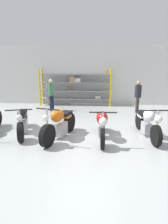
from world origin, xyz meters
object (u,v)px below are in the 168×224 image
Objects in this scene: person_browsing at (51,92)px; person_near_rack at (138,94)px; motorcycle_orange at (60,124)px; motorcycle_red at (102,123)px; shelving_rack at (76,86)px; motorcycle_black at (23,121)px; motorcycle_white at (147,122)px.

person_browsing is 1.04× the size of person_near_rack.
motorcycle_orange is 0.98× the size of motorcycle_red.
shelving_rack reaches higher than person_near_rack.
motorcycle_black is at bearing -97.76° from motorcycle_red.
motorcycle_white is at bearing 114.71° from motorcycle_orange.
shelving_rack is at bearing 149.10° from motorcycle_black.
motorcycle_orange is at bearing -88.52° from motorcycle_red.
motorcycle_red is (1.42, -5.47, -0.66)m from shelving_rack.
motorcycle_red is at bearing 64.97° from motorcycle_black.
shelving_rack reaches higher than motorcycle_red.
person_browsing reaches higher than motorcycle_orange.
motorcycle_black is 5.69m from person_near_rack.
motorcycle_white is at bearing 71.91° from motorcycle_black.
motorcycle_red is at bearing 89.44° from person_near_rack.
motorcycle_orange is 2.75m from motorcycle_white.
motorcycle_black is at bearing 63.41° from person_near_rack.
motorcycle_black is 2.64m from motorcycle_red.
motorcycle_white is at bearing 108.64° from person_near_rack.
motorcycle_white is 1.33× the size of person_near_rack.
person_near_rack is at bearing 152.68° from motorcycle_red.
person_browsing is (0.09, 3.51, 0.55)m from motorcycle_black.
motorcycle_black is 4.06m from motorcycle_white.
shelving_rack is 5.69m from motorcycle_red.
motorcycle_red reaches higher than motorcycle_black.
motorcycle_orange is 1.24× the size of person_near_rack.
motorcycle_black is 0.99× the size of motorcycle_white.
motorcycle_red is 1.27× the size of person_near_rack.
shelving_rack is 5.55m from motorcycle_orange.
person_near_rack is at bearing -27.27° from shelving_rack.
person_browsing is (-1.11, -1.63, -0.18)m from shelving_rack.
motorcycle_red is 4.23m from person_near_rack.
shelving_rack is 5.32m from motorcycle_black.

